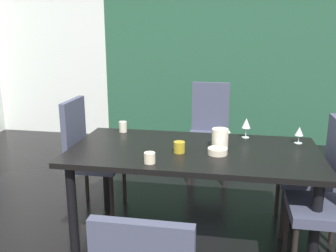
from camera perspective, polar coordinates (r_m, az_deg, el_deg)
The scene contains 14 objects.
ground_plane at distance 3.23m, azimuth -4.01°, elevation -16.19°, with size 6.26×5.77×0.02m, color black.
back_panel_interior at distance 6.22m, azimuth -17.88°, elevation 12.05°, with size 1.91×0.10×2.86m, color silver.
garden_window_panel at distance 5.53m, azimuth 12.97°, elevation 12.12°, with size 4.35×0.10×2.86m, color #26543C.
dining_table at distance 2.89m, azimuth 3.91°, elevation -5.07°, with size 1.88×0.95×0.75m.
chair_right_far at distance 3.27m, azimuth 21.80°, elevation -6.01°, with size 0.44×0.44×0.96m.
chair_head_far at distance 4.20m, azimuth 6.32°, elevation -0.06°, with size 0.44×0.45×1.06m.
chair_left_far at distance 3.42m, azimuth -12.17°, elevation -3.84°, with size 0.45×0.44×1.05m.
wine_glass_east at distance 3.15m, azimuth 19.37°, elevation -0.85°, with size 0.07×0.07×0.13m.
wine_glass_left at distance 3.18m, azimuth 11.84°, elevation 0.35°, with size 0.07×0.07×0.17m.
serving_bowl_front at distance 2.76m, azimuth 7.56°, elevation -3.82°, with size 0.14×0.14×0.05m, color beige.
cup_near_shelf at distance 2.77m, azimuth 1.72°, elevation -3.24°, with size 0.08×0.08×0.08m, color #AE9223.
cup_rear at distance 3.33m, azimuth -6.88°, elevation -0.11°, with size 0.07×0.07×0.09m, color beige.
cup_west at distance 2.56m, azimuth -2.82°, elevation -4.87°, with size 0.08×0.08×0.07m, color beige.
pitcher_right at distance 2.89m, azimuth 7.95°, elevation -1.86°, with size 0.14×0.13×0.15m.
Camera 1 is at (0.69, -2.68, 1.65)m, focal length 40.00 mm.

